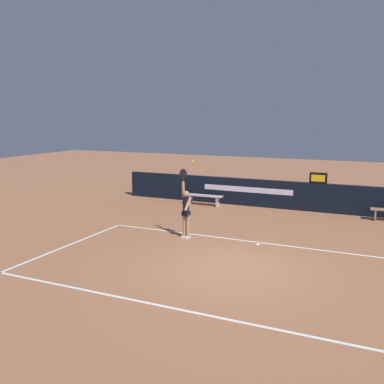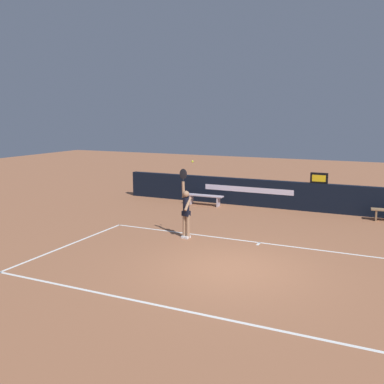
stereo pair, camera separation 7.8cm
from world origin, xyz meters
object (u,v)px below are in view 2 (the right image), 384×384
speed_display (319,178)px  courtside_bench_far (205,197)px  tennis_player (186,210)px  tennis_ball (192,161)px

speed_display → courtside_bench_far: (-4.82, -0.80, -1.06)m
speed_display → tennis_player: bearing=-119.4°
speed_display → courtside_bench_far: size_ratio=0.41×
tennis_ball → courtside_bench_far: (-1.73, 5.03, -2.17)m
tennis_ball → courtside_bench_far: tennis_ball is taller
courtside_bench_far → tennis_player: bearing=-73.4°
tennis_player → courtside_bench_far: tennis_player is taller
tennis_ball → speed_display: bearing=62.1°
speed_display → tennis_player: (-3.31, -5.87, -0.48)m
speed_display → tennis_player: size_ratio=0.31×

